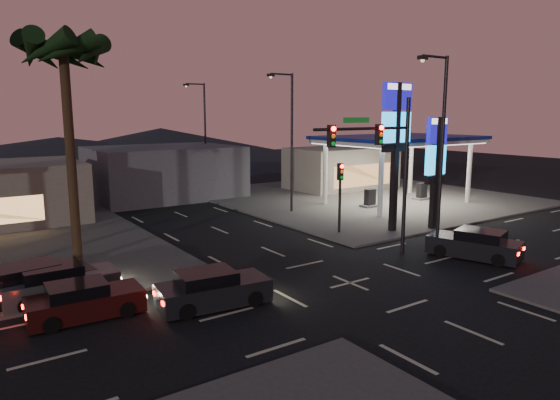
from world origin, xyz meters
TOP-DOWN VIEW (x-y plane):
  - ground at (0.00, 0.00)m, footprint 140.00×140.00m
  - corner_lot_ne at (16.00, 16.00)m, footprint 24.00×24.00m
  - gas_station at (16.00, 12.00)m, footprint 12.20×8.20m
  - convenience_store at (18.00, 21.00)m, footprint 10.00×6.00m
  - pylon_sign_tall at (8.50, 5.50)m, footprint 2.20×0.35m
  - pylon_sign_short at (11.00, 4.50)m, footprint 1.60×0.35m
  - traffic_signal_mast at (3.76, 1.99)m, footprint 6.10×0.39m
  - pedestal_signal at (5.50, 6.98)m, footprint 0.32×0.39m
  - streetlight_near at (6.79, 1.00)m, footprint 2.14×0.25m
  - streetlight_mid at (6.79, 14.00)m, footprint 2.14×0.25m
  - streetlight_far at (6.79, 28.00)m, footprint 2.14×0.25m
  - palm_a at (-9.00, 9.50)m, footprint 4.41×4.41m
  - building_far_mid at (2.00, 26.00)m, footprint 12.00×9.00m
  - hill_right at (15.00, 60.00)m, footprint 50.00×50.00m
  - hill_center at (0.00, 60.00)m, footprint 60.00×60.00m
  - car_lane_a_front at (-6.07, 1.04)m, footprint 4.42×2.19m
  - car_lane_a_mid at (-10.33, 2.64)m, footprint 4.09×1.85m
  - car_lane_b_front at (-10.71, 5.04)m, footprint 4.37×1.88m
  - car_lane_b_mid at (-11.49, 5.66)m, footprint 4.53×2.29m
  - suv_station at (7.79, -0.74)m, footprint 3.13×4.73m

SIDE VIEW (x-z plane):
  - ground at x=0.00m, z-range 0.00..0.00m
  - corner_lot_ne at x=16.00m, z-range 0.00..0.12m
  - car_lane_a_mid at x=-10.33m, z-range -0.05..1.26m
  - car_lane_a_front at x=-6.07m, z-range -0.05..1.35m
  - car_lane_b_front at x=-10.71m, z-range -0.05..1.36m
  - car_lane_b_mid at x=-11.49m, z-range -0.05..1.38m
  - suv_station at x=7.79m, z-range -0.05..1.41m
  - convenience_store at x=18.00m, z-range 0.00..4.00m
  - hill_center at x=0.00m, z-range 0.00..4.00m
  - building_far_mid at x=2.00m, z-range 0.00..4.40m
  - hill_right at x=15.00m, z-range 0.00..5.00m
  - pedestal_signal at x=5.50m, z-range 0.77..5.07m
  - pylon_sign_short at x=11.00m, z-range 1.16..8.16m
  - gas_station at x=16.00m, z-range 2.34..7.82m
  - traffic_signal_mast at x=3.76m, z-range 1.23..9.23m
  - streetlight_near at x=6.79m, z-range 0.72..10.72m
  - streetlight_mid at x=6.79m, z-range 0.72..10.72m
  - streetlight_far at x=6.79m, z-range 0.72..10.72m
  - pylon_sign_tall at x=8.50m, z-range 1.89..10.89m
  - palm_a at x=-9.00m, z-range 4.00..14.86m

